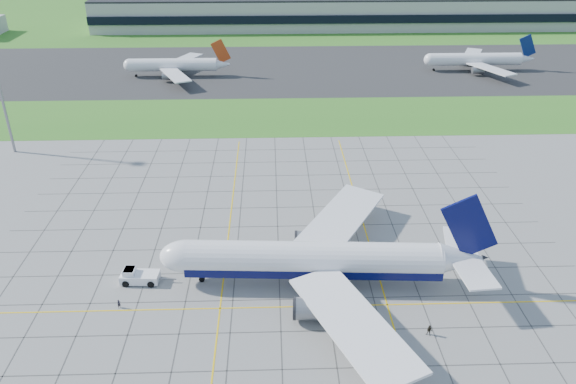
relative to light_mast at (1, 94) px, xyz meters
name	(u,v)px	position (x,y,z in m)	size (l,w,h in m)	color
ground	(280,299)	(70.00, -65.00, -16.18)	(1400.00, 1400.00, 0.00)	gray
grass_median	(274,116)	(70.00, 25.00, -16.16)	(700.00, 35.00, 0.04)	#347722
asphalt_taxiway	(273,69)	(70.00, 80.00, -16.15)	(700.00, 75.00, 0.04)	#383838
grass_far	(271,17)	(70.00, 190.00, -16.16)	(700.00, 145.00, 0.04)	#347722
apron_markings	(281,262)	(70.43, -53.91, -16.17)	(120.00, 130.00, 0.03)	#474744
terminal	(347,10)	(110.00, 164.87, -8.29)	(260.00, 43.00, 15.80)	#B7B7B2
light_mast	(1,94)	(0.00, 0.00, 0.00)	(2.50, 2.50, 25.60)	gray
airliner	(315,260)	(76.27, -60.62, -11.20)	(57.86, 58.51, 18.20)	white
pushback_tug	(138,276)	(45.01, -59.16, -14.97)	(9.85, 3.76, 2.72)	white
crew_near	(119,304)	(43.23, -66.26, -15.40)	(0.57, 0.37, 1.56)	black
crew_far	(429,331)	(93.09, -74.57, -15.23)	(0.92, 0.72, 1.90)	black
distant_jet_1	(175,65)	(33.02, 70.44, -11.70)	(38.22, 42.66, 14.08)	white
distant_jet_2	(477,59)	(149.87, 74.84, -11.69)	(41.36, 42.66, 14.08)	white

